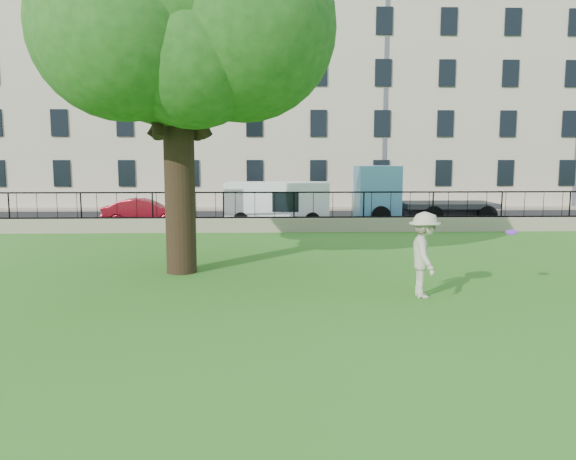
{
  "coord_description": "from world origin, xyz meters",
  "views": [
    {
      "loc": [
        -1.03,
        -11.85,
        3.23
      ],
      "look_at": [
        -0.53,
        3.5,
        1.2
      ],
      "focal_mm": 35.0,
      "sensor_mm": 36.0,
      "label": 1
    }
  ],
  "objects_px": {
    "frisbee": "(512,232)",
    "red_sedan": "(145,212)",
    "tree": "(171,10)",
    "blue_truck": "(423,194)",
    "man": "(424,255)",
    "white_van": "(277,204)"
  },
  "relations": [
    {
      "from": "tree",
      "to": "red_sedan",
      "type": "height_order",
      "value": "tree"
    },
    {
      "from": "blue_truck",
      "to": "tree",
      "type": "bearing_deg",
      "value": -131.15
    },
    {
      "from": "man",
      "to": "frisbee",
      "type": "relative_size",
      "value": 7.3
    },
    {
      "from": "tree",
      "to": "frisbee",
      "type": "height_order",
      "value": "tree"
    },
    {
      "from": "frisbee",
      "to": "red_sedan",
      "type": "height_order",
      "value": "frisbee"
    },
    {
      "from": "tree",
      "to": "man",
      "type": "height_order",
      "value": "tree"
    },
    {
      "from": "red_sedan",
      "to": "white_van",
      "type": "height_order",
      "value": "white_van"
    },
    {
      "from": "red_sedan",
      "to": "blue_truck",
      "type": "xyz_separation_m",
      "value": [
        13.38,
        1.0,
        0.76
      ]
    },
    {
      "from": "tree",
      "to": "white_van",
      "type": "xyz_separation_m",
      "value": [
        2.94,
        10.68,
        -6.05
      ]
    },
    {
      "from": "tree",
      "to": "man",
      "type": "relative_size",
      "value": 5.35
    },
    {
      "from": "frisbee",
      "to": "blue_truck",
      "type": "xyz_separation_m",
      "value": [
        1.8,
        14.27,
        -0.06
      ]
    },
    {
      "from": "tree",
      "to": "blue_truck",
      "type": "xyz_separation_m",
      "value": [
        10.13,
        11.68,
        -5.67
      ]
    },
    {
      "from": "man",
      "to": "blue_truck",
      "type": "xyz_separation_m",
      "value": [
        4.0,
        14.72,
        0.4
      ]
    },
    {
      "from": "man",
      "to": "red_sedan",
      "type": "height_order",
      "value": "man"
    },
    {
      "from": "man",
      "to": "frisbee",
      "type": "bearing_deg",
      "value": -75.86
    },
    {
      "from": "man",
      "to": "red_sedan",
      "type": "relative_size",
      "value": 0.52
    },
    {
      "from": "blue_truck",
      "to": "white_van",
      "type": "bearing_deg",
      "value": -172.29
    },
    {
      "from": "blue_truck",
      "to": "man",
      "type": "bearing_deg",
      "value": -105.42
    },
    {
      "from": "red_sedan",
      "to": "white_van",
      "type": "bearing_deg",
      "value": -92.06
    },
    {
      "from": "frisbee",
      "to": "blue_truck",
      "type": "bearing_deg",
      "value": 82.81
    },
    {
      "from": "tree",
      "to": "red_sedan",
      "type": "distance_m",
      "value": 12.88
    },
    {
      "from": "red_sedan",
      "to": "frisbee",
      "type": "bearing_deg",
      "value": -140.95
    }
  ]
}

